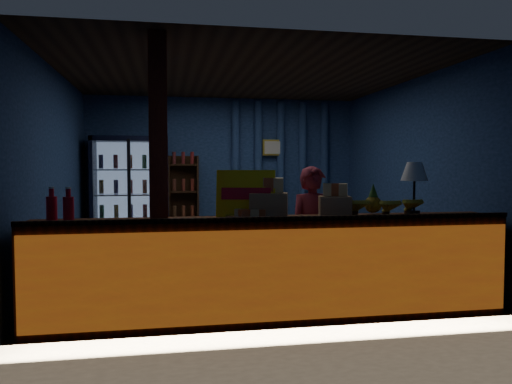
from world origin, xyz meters
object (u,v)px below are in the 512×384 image
(table_lamp, at_px, (414,174))
(pastry_tray, at_px, (253,214))
(shopkeeper, at_px, (314,235))
(green_chair, at_px, (271,236))

(table_lamp, bearing_deg, pastry_tray, 179.19)
(shopkeeper, relative_size, green_chair, 2.11)
(green_chair, distance_m, table_lamp, 3.50)
(green_chair, distance_m, pastry_tray, 3.41)
(green_chair, height_order, pastry_tray, pastry_tray)
(shopkeeper, xyz_separation_m, table_lamp, (0.89, -0.44, 0.64))
(green_chair, relative_size, table_lamp, 1.30)
(pastry_tray, bearing_deg, shopkeeper, 29.96)
(green_chair, relative_size, pastry_tray, 1.32)
(green_chair, bearing_deg, table_lamp, 99.74)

